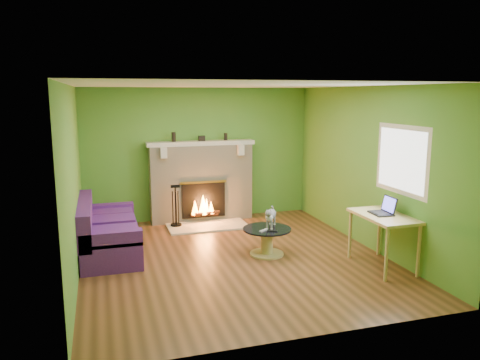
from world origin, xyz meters
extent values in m
plane|color=#512E17|center=(0.00, 0.00, 0.00)|extent=(5.00, 5.00, 0.00)
plane|color=white|center=(0.00, 0.00, 2.60)|extent=(5.00, 5.00, 0.00)
plane|color=#4A8D2E|center=(0.00, 2.50, 1.30)|extent=(5.00, 0.00, 5.00)
plane|color=#4A8D2E|center=(0.00, -2.50, 1.30)|extent=(5.00, 0.00, 5.00)
plane|color=#4A8D2E|center=(-2.25, 0.00, 1.30)|extent=(0.00, 5.00, 5.00)
plane|color=#4A8D2E|center=(2.25, 0.00, 1.30)|extent=(0.00, 5.00, 5.00)
plane|color=silver|center=(2.24, -0.90, 1.55)|extent=(0.00, 1.20, 1.20)
plane|color=white|center=(2.23, -0.90, 1.55)|extent=(0.00, 1.06, 1.06)
cube|color=beige|center=(0.00, 2.33, 0.75)|extent=(2.00, 0.35, 1.50)
cube|color=black|center=(0.00, 2.13, 0.44)|extent=(0.85, 0.03, 0.68)
cube|color=gold|center=(0.00, 2.13, 0.80)|extent=(0.91, 0.02, 0.04)
cylinder|color=black|center=(0.00, 2.10, 0.16)|extent=(0.55, 0.07, 0.07)
cube|color=beige|center=(0.00, 2.30, 1.54)|extent=(2.10, 0.28, 0.08)
cube|color=beige|center=(-0.75, 2.11, 1.40)|extent=(0.12, 0.10, 0.20)
cube|color=beige|center=(0.75, 2.11, 1.40)|extent=(0.12, 0.10, 0.20)
cube|color=beige|center=(0.00, 1.80, 0.01)|extent=(1.50, 0.75, 0.03)
cube|color=beige|center=(0.00, 2.30, 1.54)|extent=(2.10, 0.28, 0.08)
cube|color=#441962|center=(-1.80, 0.80, 0.22)|extent=(0.86, 1.91, 0.43)
cube|color=#441962|center=(-2.15, 0.80, 0.59)|extent=(0.20, 1.91, 0.54)
cube|color=#441962|center=(-1.80, -0.06, 0.49)|extent=(0.86, 0.20, 0.22)
cube|color=#441962|center=(-1.80, 1.66, 0.49)|extent=(0.86, 0.20, 0.22)
cube|color=#441962|center=(-1.75, 0.26, 0.49)|extent=(0.69, 0.51, 0.12)
cube|color=#441962|center=(-1.75, 0.90, 0.49)|extent=(0.69, 0.51, 0.12)
cube|color=#441962|center=(-1.75, 1.44, 0.49)|extent=(0.69, 0.51, 0.12)
cylinder|color=tan|center=(0.54, 0.01, 0.01)|extent=(0.53, 0.53, 0.03)
cylinder|color=tan|center=(0.54, 0.01, 0.21)|extent=(0.19, 0.19, 0.37)
cylinder|color=black|center=(0.54, 0.01, 0.41)|extent=(0.75, 0.75, 0.02)
cube|color=tan|center=(1.95, -0.97, 0.76)|extent=(0.61, 1.05, 0.04)
cylinder|color=tan|center=(1.70, -1.45, 0.37)|extent=(0.05, 0.05, 0.74)
cylinder|color=tan|center=(2.20, -1.45, 0.37)|extent=(0.05, 0.05, 0.74)
cylinder|color=tan|center=(1.70, -0.50, 0.37)|extent=(0.05, 0.05, 0.74)
cylinder|color=tan|center=(2.20, -0.50, 0.37)|extent=(0.05, 0.05, 0.74)
cube|color=#939396|center=(0.44, -0.11, 0.43)|extent=(0.17, 0.13, 0.02)
cube|color=black|center=(0.56, -0.17, 0.43)|extent=(0.16, 0.11, 0.02)
cylinder|color=black|center=(-0.52, 2.33, 1.67)|extent=(0.08, 0.08, 0.18)
cylinder|color=black|center=(0.50, 2.33, 1.65)|extent=(0.07, 0.07, 0.14)
cube|color=black|center=(0.02, 2.33, 1.63)|extent=(0.12, 0.08, 0.10)
camera|label=1|loc=(-1.88, -6.56, 2.47)|focal=35.00mm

